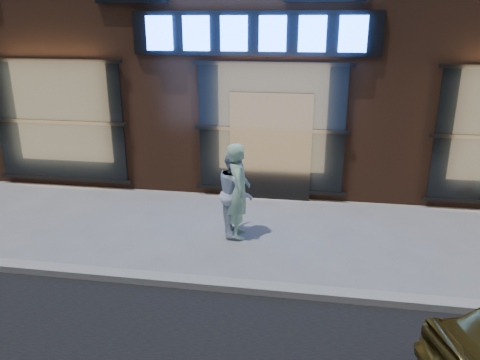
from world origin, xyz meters
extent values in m
plane|color=slate|center=(0.00, 0.00, 0.00)|extent=(90.00, 90.00, 0.00)
cube|color=gray|center=(0.00, 0.00, 0.06)|extent=(60.00, 0.25, 0.12)
cube|color=black|center=(-0.40, 3.95, 3.60)|extent=(5.20, 0.06, 0.90)
cube|color=black|center=(0.00, 3.92, 1.20)|extent=(1.80, 0.10, 2.40)
cube|color=#FFBF72|center=(-5.00, 3.98, 1.60)|extent=(3.00, 0.04, 2.60)
cube|color=black|center=(-5.00, 3.94, 1.60)|extent=(3.20, 0.06, 2.80)
cube|color=#FFBF72|center=(0.00, 3.98, 1.60)|extent=(3.00, 0.04, 2.60)
cube|color=black|center=(0.00, 3.94, 1.60)|extent=(3.20, 0.06, 2.80)
cube|color=#2659FF|center=(-2.40, 3.88, 3.60)|extent=(0.55, 0.12, 0.70)
cube|color=#2659FF|center=(-1.60, 3.88, 3.60)|extent=(0.55, 0.12, 0.70)
cube|color=#2659FF|center=(-0.80, 3.88, 3.60)|extent=(0.55, 0.12, 0.70)
cube|color=#2659FF|center=(0.00, 3.88, 3.60)|extent=(0.55, 0.12, 0.70)
cube|color=#2659FF|center=(0.80, 3.88, 3.60)|extent=(0.55, 0.12, 0.70)
cube|color=#2659FF|center=(1.60, 3.88, 3.60)|extent=(0.55, 0.12, 0.70)
imported|color=#A4D7BE|center=(-0.37, 1.86, 0.90)|extent=(0.56, 0.73, 1.79)
imported|color=silver|center=(-0.45, 1.97, 0.82)|extent=(0.81, 0.93, 1.64)
camera|label=1|loc=(0.96, -6.05, 3.84)|focal=35.00mm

